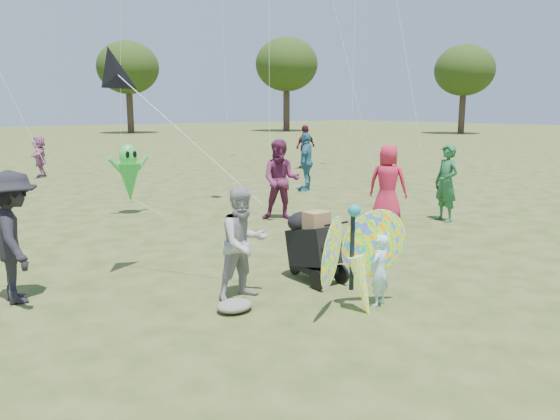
# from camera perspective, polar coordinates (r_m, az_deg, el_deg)

# --- Properties ---
(ground) EXTENTS (160.00, 160.00, 0.00)m
(ground) POSITION_cam_1_polar(r_m,az_deg,el_deg) (7.54, 8.38, -9.75)
(ground) COLOR #51592B
(ground) RESTS_ON ground
(child_girl) EXTENTS (0.40, 0.32, 0.97)m
(child_girl) POSITION_cam_1_polar(r_m,az_deg,el_deg) (7.40, 10.31, -6.23)
(child_girl) COLOR #B4EEFF
(child_girl) RESTS_ON ground
(adult_man) EXTENTS (0.77, 0.60, 1.57)m
(adult_man) POSITION_cam_1_polar(r_m,az_deg,el_deg) (7.51, -3.83, -3.48)
(adult_man) COLOR #9D9BA1
(adult_man) RESTS_ON ground
(grey_bag) EXTENTS (0.49, 0.40, 0.16)m
(grey_bag) POSITION_cam_1_polar(r_m,az_deg,el_deg) (7.23, -4.77, -9.92)
(grey_bag) COLOR slate
(grey_bag) RESTS_ON ground
(crowd_a) EXTENTS (0.93, 1.04, 1.79)m
(crowd_a) POSITION_cam_1_polar(r_m,az_deg,el_deg) (12.81, 11.20, 2.73)
(crowd_a) COLOR #BC1E39
(crowd_a) RESTS_ON ground
(crowd_b) EXTENTS (0.79, 1.23, 1.80)m
(crowd_b) POSITION_cam_1_polar(r_m,az_deg,el_deg) (8.16, -26.01, -2.57)
(crowd_b) COLOR black
(crowd_b) RESTS_ON ground
(crowd_c) EXTENTS (1.13, 1.01, 1.84)m
(crowd_c) POSITION_cam_1_polar(r_m,az_deg,el_deg) (17.42, 2.77, 5.06)
(crowd_c) COLOR teal
(crowd_c) RESTS_ON ground
(crowd_e) EXTENTS (1.15, 1.15, 1.88)m
(crowd_e) POSITION_cam_1_polar(r_m,az_deg,el_deg) (12.81, 0.10, 3.15)
(crowd_e) COLOR #672248
(crowd_e) RESTS_ON ground
(crowd_f) EXTENTS (0.56, 0.73, 1.79)m
(crowd_f) POSITION_cam_1_polar(r_m,az_deg,el_deg) (13.21, 16.99, 2.71)
(crowd_f) COLOR #256337
(crowd_f) RESTS_ON ground
(crowd_h) EXTENTS (1.15, 0.59, 1.88)m
(crowd_h) POSITION_cam_1_polar(r_m,az_deg,el_deg) (23.84, 2.68, 6.61)
(crowd_h) COLOR #4D1920
(crowd_h) RESTS_ON ground
(crowd_j) EXTENTS (0.95, 1.52, 1.57)m
(crowd_j) POSITION_cam_1_polar(r_m,az_deg,el_deg) (22.81, -23.81, 5.14)
(crowd_j) COLOR #AD6397
(crowd_j) RESTS_ON ground
(jogging_stroller) EXTENTS (0.54, 1.06, 1.09)m
(jogging_stroller) POSITION_cam_1_polar(r_m,az_deg,el_deg) (8.29, 3.35, -3.32)
(jogging_stroller) COLOR black
(jogging_stroller) RESTS_ON ground
(butterfly_kite) EXTENTS (1.74, 0.75, 1.61)m
(butterfly_kite) POSITION_cam_1_polar(r_m,az_deg,el_deg) (7.10, 7.98, -5.23)
(butterfly_kite) COLOR #EA253E
(butterfly_kite) RESTS_ON ground
(delta_kite_rig) EXTENTS (1.82, 1.98, 2.24)m
(delta_kite_rig) POSITION_cam_1_polar(r_m,az_deg,el_deg) (8.40, -16.55, 13.35)
(delta_kite_rig) COLOR black
(delta_kite_rig) RESTS_ON ground
(alien_kite) EXTENTS (1.12, 0.69, 1.74)m
(alien_kite) POSITION_cam_1_polar(r_m,az_deg,el_deg) (13.96, -15.47, 3.50)
(alien_kite) COLOR green
(alien_kite) RESTS_ON ground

